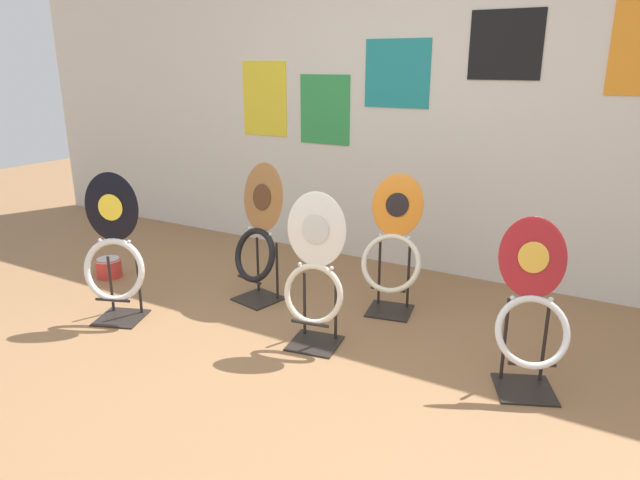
{
  "coord_description": "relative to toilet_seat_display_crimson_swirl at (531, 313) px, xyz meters",
  "views": [
    {
      "loc": [
        1.65,
        -1.82,
        1.57
      ],
      "look_at": [
        -0.0,
        1.02,
        0.55
      ],
      "focal_mm": 32.0,
      "sensor_mm": 36.0,
      "label": 1
    }
  ],
  "objects": [
    {
      "name": "ground_plane",
      "position": [
        -1.26,
        -0.89,
        -0.41
      ],
      "size": [
        14.0,
        14.0,
        0.0
      ],
      "primitive_type": "plane",
      "color": "#8E6642"
    },
    {
      "name": "wall_back",
      "position": [
        -1.26,
        1.42,
        0.89
      ],
      "size": [
        8.0,
        0.07,
        2.6
      ],
      "color": "silver",
      "rests_on": "ground_plane"
    },
    {
      "name": "toilet_seat_display_crimson_swirl",
      "position": [
        0.0,
        0.0,
        0.0
      ],
      "size": [
        0.44,
        0.43,
        0.86
      ],
      "color": "black",
      "rests_on": "ground_plane"
    },
    {
      "name": "toilet_seat_display_jazz_black",
      "position": [
        -2.4,
        -0.46,
        0.03
      ],
      "size": [
        0.42,
        0.36,
        0.94
      ],
      "color": "black",
      "rests_on": "ground_plane"
    },
    {
      "name": "toilet_seat_display_orange_sun",
      "position": [
        -0.96,
        0.54,
        0.03
      ],
      "size": [
        0.42,
        0.4,
        0.89
      ],
      "color": "black",
      "rests_on": "ground_plane"
    },
    {
      "name": "toilet_seat_display_woodgrain",
      "position": [
        -1.82,
        0.25,
        0.02
      ],
      "size": [
        0.41,
        0.33,
        0.94
      ],
      "color": "black",
      "rests_on": "ground_plane"
    },
    {
      "name": "toilet_seat_display_white_plain",
      "position": [
        -1.15,
        -0.13,
        0.03
      ],
      "size": [
        0.37,
        0.33,
        0.9
      ],
      "color": "black",
      "rests_on": "ground_plane"
    },
    {
      "name": "paint_can",
      "position": [
        -3.07,
        0.01,
        -0.33
      ],
      "size": [
        0.19,
        0.19,
        0.15
      ],
      "color": "red",
      "rests_on": "ground_plane"
    }
  ]
}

